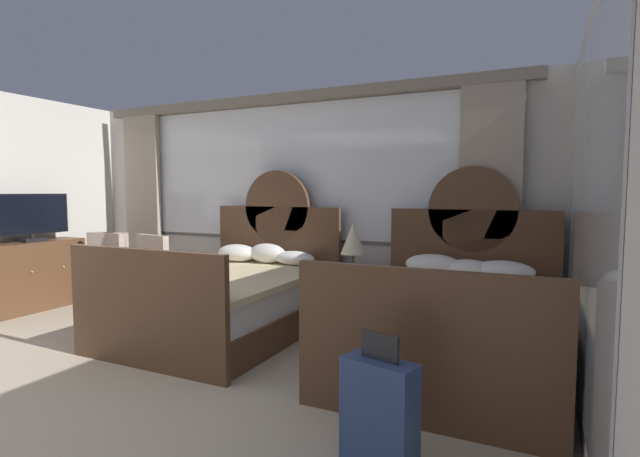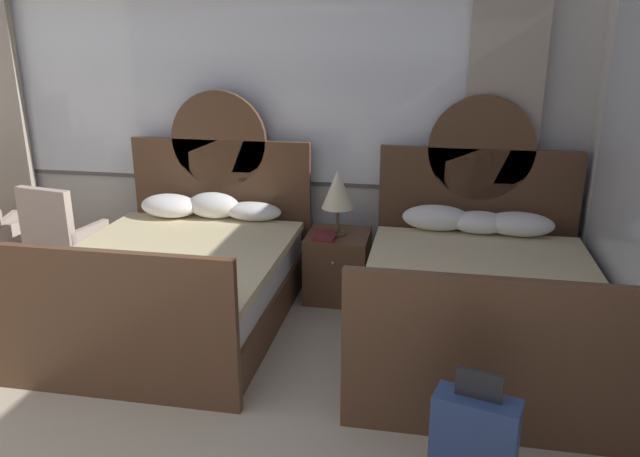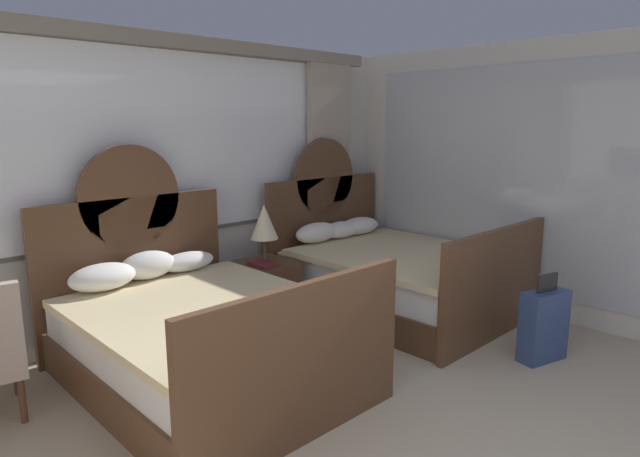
{
  "view_description": "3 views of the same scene",
  "coord_description": "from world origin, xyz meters",
  "px_view_note": "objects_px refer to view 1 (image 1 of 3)",
  "views": [
    {
      "loc": [
        2.87,
        -1.49,
        1.48
      ],
      "look_at": [
        1.15,
        2.14,
        1.16
      ],
      "focal_mm": 26.37,
      "sensor_mm": 36.0,
      "label": 1
    },
    {
      "loc": [
        1.85,
        -1.82,
        2.28
      ],
      "look_at": [
        1.11,
        2.11,
        0.97
      ],
      "focal_mm": 34.91,
      "sensor_mm": 36.0,
      "label": 2
    },
    {
      "loc": [
        -2.07,
        -0.87,
        1.93
      ],
      "look_at": [
        1.02,
        2.32,
        1.04
      ],
      "focal_mm": 30.28,
      "sensor_mm": 36.0,
      "label": 3
    }
  ],
  "objects_px": {
    "bed_near_mirror": "(453,324)",
    "armchair_by_window_left": "(163,271)",
    "bed_near_window": "(228,298)",
    "tv_flatscreen": "(31,217)",
    "suitcase_on_floor": "(379,413)",
    "dresser_minibar": "(20,277)",
    "armchair_by_window_centre": "(122,267)",
    "nightstand_between_beds": "(354,302)",
    "armchair_by_window_right": "(115,266)",
    "book_on_nightstand": "(342,275)",
    "table_lamp_on_nightstand": "(353,239)"
  },
  "relations": [
    {
      "from": "tv_flatscreen",
      "to": "suitcase_on_floor",
      "type": "relative_size",
      "value": 1.32
    },
    {
      "from": "dresser_minibar",
      "to": "bed_near_mirror",
      "type": "bearing_deg",
      "value": 4.58
    },
    {
      "from": "book_on_nightstand",
      "to": "armchair_by_window_right",
      "type": "height_order",
      "value": "armchair_by_window_right"
    },
    {
      "from": "bed_near_mirror",
      "to": "dresser_minibar",
      "type": "relative_size",
      "value": 1.47
    },
    {
      "from": "nightstand_between_beds",
      "to": "suitcase_on_floor",
      "type": "distance_m",
      "value": 2.54
    },
    {
      "from": "armchair_by_window_left",
      "to": "tv_flatscreen",
      "type": "bearing_deg",
      "value": -153.77
    },
    {
      "from": "tv_flatscreen",
      "to": "suitcase_on_floor",
      "type": "height_order",
      "value": "tv_flatscreen"
    },
    {
      "from": "bed_near_mirror",
      "to": "table_lamp_on_nightstand",
      "type": "xyz_separation_m",
      "value": [
        -1.16,
        0.66,
        0.61
      ]
    },
    {
      "from": "armchair_by_window_centre",
      "to": "armchair_by_window_right",
      "type": "height_order",
      "value": "same"
    },
    {
      "from": "nightstand_between_beds",
      "to": "book_on_nightstand",
      "type": "height_order",
      "value": "book_on_nightstand"
    },
    {
      "from": "bed_near_window",
      "to": "tv_flatscreen",
      "type": "xyz_separation_m",
      "value": [
        -2.79,
        -0.24,
        0.8
      ]
    },
    {
      "from": "table_lamp_on_nightstand",
      "to": "book_on_nightstand",
      "type": "xyz_separation_m",
      "value": [
        -0.09,
        -0.09,
        -0.38
      ]
    },
    {
      "from": "table_lamp_on_nightstand",
      "to": "suitcase_on_floor",
      "type": "xyz_separation_m",
      "value": [
        1.05,
        -2.3,
        -0.68
      ]
    },
    {
      "from": "nightstand_between_beds",
      "to": "bed_near_mirror",
      "type": "bearing_deg",
      "value": -30.49
    },
    {
      "from": "suitcase_on_floor",
      "to": "armchair_by_window_right",
      "type": "bearing_deg",
      "value": 154.35
    },
    {
      "from": "bed_near_window",
      "to": "armchair_by_window_left",
      "type": "height_order",
      "value": "bed_near_window"
    },
    {
      "from": "book_on_nightstand",
      "to": "dresser_minibar",
      "type": "bearing_deg",
      "value": -165.73
    },
    {
      "from": "dresser_minibar",
      "to": "armchair_by_window_left",
      "type": "xyz_separation_m",
      "value": [
        1.48,
        0.88,
        0.06
      ]
    },
    {
      "from": "bed_near_window",
      "to": "armchair_by_window_centre",
      "type": "height_order",
      "value": "bed_near_window"
    },
    {
      "from": "bed_near_window",
      "to": "suitcase_on_floor",
      "type": "distance_m",
      "value": 2.74
    },
    {
      "from": "bed_near_mirror",
      "to": "armchair_by_window_centre",
      "type": "bearing_deg",
      "value": 173.87
    },
    {
      "from": "dresser_minibar",
      "to": "armchair_by_window_centre",
      "type": "relative_size",
      "value": 1.58
    },
    {
      "from": "armchair_by_window_centre",
      "to": "bed_near_mirror",
      "type": "bearing_deg",
      "value": -6.13
    },
    {
      "from": "book_on_nightstand",
      "to": "armchair_by_window_right",
      "type": "distance_m",
      "value": 3.25
    },
    {
      "from": "table_lamp_on_nightstand",
      "to": "dresser_minibar",
      "type": "xyz_separation_m",
      "value": [
        -3.96,
        -1.07,
        -0.55
      ]
    },
    {
      "from": "nightstand_between_beds",
      "to": "armchair_by_window_right",
      "type": "bearing_deg",
      "value": -176.41
    },
    {
      "from": "bed_near_window",
      "to": "armchair_by_window_right",
      "type": "relative_size",
      "value": 2.33
    },
    {
      "from": "nightstand_between_beds",
      "to": "dresser_minibar",
      "type": "relative_size",
      "value": 0.39
    },
    {
      "from": "tv_flatscreen",
      "to": "armchair_by_window_right",
      "type": "distance_m",
      "value": 1.16
    },
    {
      "from": "armchair_by_window_left",
      "to": "suitcase_on_floor",
      "type": "height_order",
      "value": "armchair_by_window_left"
    },
    {
      "from": "bed_near_window",
      "to": "book_on_nightstand",
      "type": "distance_m",
      "value": 1.23
    },
    {
      "from": "bed_near_window",
      "to": "nightstand_between_beds",
      "type": "bearing_deg",
      "value": 30.56
    },
    {
      "from": "bed_near_mirror",
      "to": "dresser_minibar",
      "type": "distance_m",
      "value": 5.14
    },
    {
      "from": "armchair_by_window_centre",
      "to": "armchair_by_window_left",
      "type": "bearing_deg",
      "value": -0.03
    },
    {
      "from": "nightstand_between_beds",
      "to": "armchair_by_window_centre",
      "type": "height_order",
      "value": "armchair_by_window_centre"
    },
    {
      "from": "tv_flatscreen",
      "to": "armchair_by_window_left",
      "type": "height_order",
      "value": "tv_flatscreen"
    },
    {
      "from": "armchair_by_window_right",
      "to": "bed_near_mirror",
      "type": "bearing_deg",
      "value": -5.97
    },
    {
      "from": "bed_near_mirror",
      "to": "armchair_by_window_centre",
      "type": "relative_size",
      "value": 2.33
    },
    {
      "from": "bed_near_mirror",
      "to": "armchair_by_window_right",
      "type": "distance_m",
      "value": 4.52
    },
    {
      "from": "tv_flatscreen",
      "to": "bed_near_window",
      "type": "bearing_deg",
      "value": 5.01
    },
    {
      "from": "bed_near_window",
      "to": "armchair_by_window_centre",
      "type": "relative_size",
      "value": 2.33
    },
    {
      "from": "bed_near_mirror",
      "to": "tv_flatscreen",
      "type": "bearing_deg",
      "value": -177.23
    },
    {
      "from": "dresser_minibar",
      "to": "tv_flatscreen",
      "type": "height_order",
      "value": "tv_flatscreen"
    },
    {
      "from": "tv_flatscreen",
      "to": "armchair_by_window_left",
      "type": "relative_size",
      "value": 1.02
    },
    {
      "from": "book_on_nightstand",
      "to": "armchair_by_window_left",
      "type": "height_order",
      "value": "armchair_by_window_left"
    },
    {
      "from": "armchair_by_window_left",
      "to": "armchair_by_window_right",
      "type": "distance_m",
      "value": 0.85
    },
    {
      "from": "armchair_by_window_right",
      "to": "dresser_minibar",
      "type": "bearing_deg",
      "value": -125.34
    },
    {
      "from": "bed_near_mirror",
      "to": "suitcase_on_floor",
      "type": "distance_m",
      "value": 1.64
    },
    {
      "from": "armchair_by_window_left",
      "to": "book_on_nightstand",
      "type": "bearing_deg",
      "value": 2.55
    },
    {
      "from": "bed_near_mirror",
      "to": "armchair_by_window_left",
      "type": "bearing_deg",
      "value": 172.69
    }
  ]
}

